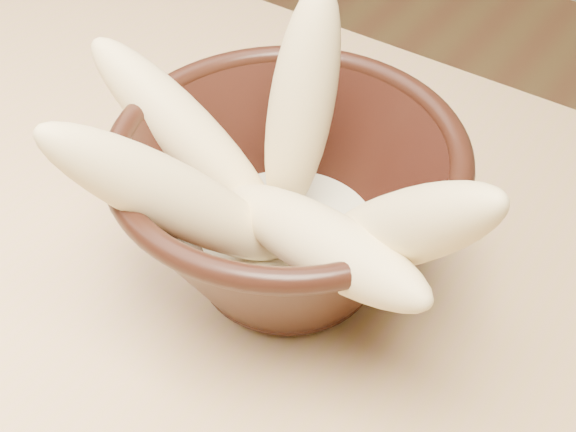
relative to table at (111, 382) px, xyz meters
name	(u,v)px	position (x,y,z in m)	size (l,w,h in m)	color
table	(111,382)	(0.00, 0.00, 0.00)	(1.20, 0.80, 0.75)	tan
bowl	(288,204)	(0.09, 0.10, 0.15)	(0.22, 0.22, 0.12)	black
milk_puddle	(288,237)	(0.09, 0.10, 0.12)	(0.12, 0.12, 0.02)	beige
banana_upright	(301,106)	(0.08, 0.13, 0.20)	(0.04, 0.04, 0.16)	#E7CC88
banana_left	(185,133)	(0.01, 0.10, 0.17)	(0.04, 0.04, 0.16)	#E7CC88
banana_right	(396,230)	(0.17, 0.08, 0.19)	(0.04, 0.04, 0.18)	#E7CC88
banana_across	(317,241)	(0.13, 0.06, 0.17)	(0.04, 0.04, 0.18)	#E7CC88
banana_front	(175,198)	(0.06, 0.03, 0.19)	(0.04, 0.04, 0.18)	#E7CC88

